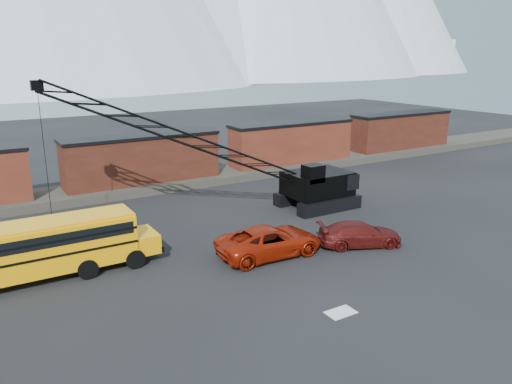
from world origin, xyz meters
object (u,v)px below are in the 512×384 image
Objects in this scene: red_pickup at (270,241)px; maroon_suv at (360,234)px; school_bus at (44,247)px; crawler_crane at (194,142)px.

red_pickup reaches higher than maroon_suv.
school_bus is 12.45m from red_pickup.
crawler_crane reaches higher than school_bus.
school_bus is 18.35m from maroon_suv.
crawler_crane is (-1.18, 7.76, 4.92)m from red_pickup.
crawler_crane is at bearing 59.15° from maroon_suv.
red_pickup is (11.91, -3.51, -0.90)m from school_bus.
red_pickup is at bearing 97.11° from maroon_suv.
school_bus is 12.23m from crawler_crane.
school_bus is at bearing 75.96° from red_pickup.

